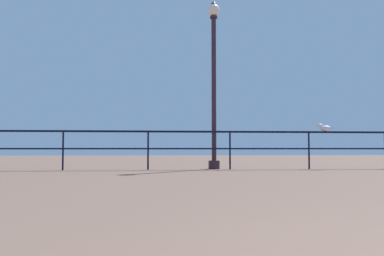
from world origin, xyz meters
TOP-DOWN VIEW (x-y plane):
  - pier_railing at (0.00, 9.28)m, footprint 25.43×0.05m
  - lamppost_center at (-0.38, 9.51)m, footprint 0.33×0.33m
  - seagull_on_rail at (2.56, 9.29)m, footprint 0.41×0.28m

SIDE VIEW (x-z plane):
  - pier_railing at x=0.00m, z-range 0.24..1.24m
  - seagull_on_rail at x=2.56m, z-range 0.99..1.20m
  - lamppost_center at x=-0.38m, z-range 0.26..4.79m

